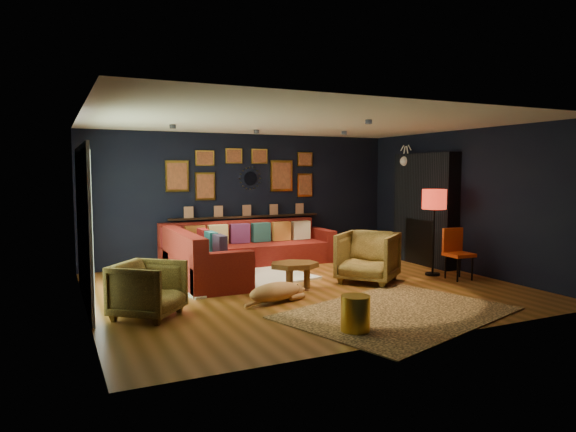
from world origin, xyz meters
name	(u,v)px	position (x,y,z in m)	size (l,w,h in m)	color
floor	(306,288)	(0.00, 0.00, 0.00)	(6.50, 6.50, 0.00)	brown
room_walls	(306,187)	(0.00, 0.00, 1.59)	(6.50, 6.50, 6.50)	black
sectional	(232,254)	(-0.61, 1.81, 0.32)	(3.41, 2.69, 0.86)	maroon
ledge	(247,217)	(0.00, 2.68, 0.92)	(3.20, 0.12, 0.04)	black
gallery_wall	(245,173)	(-0.01, 2.72, 1.81)	(3.15, 0.04, 1.02)	gold
sunburst_mirror	(250,178)	(0.10, 2.72, 1.70)	(0.47, 0.16, 0.47)	silver
fireplace	(425,213)	(3.09, 0.90, 1.02)	(0.31, 1.60, 2.20)	black
deer_head	(412,161)	(3.14, 1.40, 2.05)	(0.50, 0.28, 0.45)	white
sliding_door	(84,224)	(-3.22, 0.60, 1.10)	(0.06, 2.80, 2.20)	white
ceiling_spots	(285,129)	(0.00, 0.80, 2.56)	(3.30, 2.50, 0.06)	black
shag_rug	(235,278)	(-0.80, 1.12, 0.02)	(2.42, 1.76, 0.03)	white
leopard_rug	(398,313)	(0.42, -1.80, 0.01)	(2.87, 2.05, 0.02)	tan
coffee_table	(294,268)	(-0.21, -0.01, 0.35)	(0.88, 0.72, 0.39)	brown
pouf	(240,263)	(-0.57, 1.50, 0.19)	(0.49, 0.49, 0.32)	maroon
armchair_left	(148,287)	(-2.55, -0.60, 0.39)	(0.76, 0.71, 0.78)	#B28A38
armchair_right	(368,255)	(1.13, -0.04, 0.46)	(0.90, 0.84, 0.92)	#B28A38
gold_stool	(355,314)	(-0.50, -2.22, 0.21)	(0.34, 0.34, 0.42)	gold
orange_chair	(456,249)	(2.66, -0.45, 0.51)	(0.43, 0.43, 0.87)	black
floor_lamp	(434,203)	(2.50, -0.05, 1.28)	(0.42, 0.42, 1.53)	black
dog	(275,288)	(-0.80, -0.60, 0.20)	(1.16, 0.57, 0.36)	tan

